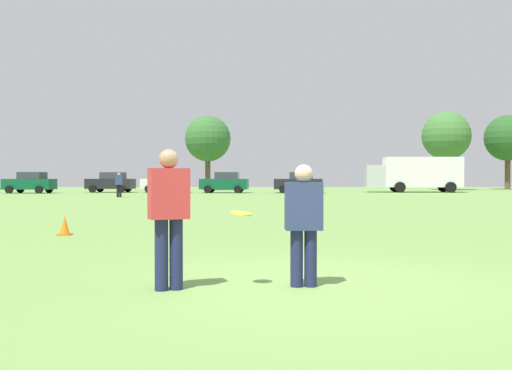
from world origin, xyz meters
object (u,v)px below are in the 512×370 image
(parked_car_near_right, at_px, (224,182))
(parked_car_center, at_px, (110,182))
(player_thrower, at_px, (168,211))
(parked_car_mid_right, at_px, (166,182))
(frisbee, at_px, (241,213))
(box_truck, at_px, (414,173))
(player_defender, at_px, (303,218))
(bystander_far_jogger, at_px, (118,183))
(parked_car_far_right, at_px, (298,182))
(parked_car_mid_left, at_px, (29,182))
(traffic_cone, at_px, (64,226))

(parked_car_near_right, bearing_deg, parked_car_center, 171.88)
(player_thrower, xyz_separation_m, parked_car_near_right, (-1.65, 43.60, -0.07))
(player_thrower, bearing_deg, parked_car_mid_right, 98.87)
(frisbee, relative_size, box_truck, 0.03)
(player_defender, xyz_separation_m, bystander_far_jogger, (-10.09, 32.52, 0.07))
(parked_car_far_right, bearing_deg, box_truck, 10.59)
(player_thrower, height_order, parked_car_mid_right, parked_car_mid_right)
(player_thrower, xyz_separation_m, player_defender, (1.71, 0.22, -0.11))
(parked_car_far_right, bearing_deg, parked_car_mid_left, -177.88)
(player_defender, distance_m, box_truck, 47.31)
(parked_car_mid_right, bearing_deg, box_truck, 1.80)
(parked_car_mid_left, xyz_separation_m, bystander_far_jogger, (9.99, -9.83, 0.03))
(player_thrower, height_order, frisbee, player_thrower)
(bystander_far_jogger, bearing_deg, traffic_cone, -79.48)
(traffic_cone, bearing_deg, parked_car_mid_right, 95.14)
(frisbee, height_order, box_truck, box_truck)
(parked_car_far_right, xyz_separation_m, bystander_far_jogger, (-13.22, -10.69, 0.03))
(player_thrower, distance_m, parked_car_near_right, 43.63)
(player_defender, bearing_deg, parked_car_mid_left, 115.37)
(parked_car_mid_left, bearing_deg, traffic_cone, -67.51)
(parked_car_center, bearing_deg, player_thrower, -75.07)
(parked_car_far_right, distance_m, bystander_far_jogger, 17.01)
(bystander_far_jogger, bearing_deg, player_defender, -72.76)
(player_thrower, bearing_deg, player_defender, 7.33)
(traffic_cone, height_order, box_truck, box_truck)
(traffic_cone, distance_m, parked_car_center, 39.20)
(parked_car_center, bearing_deg, parked_car_near_right, -8.12)
(parked_car_mid_right, bearing_deg, parked_car_near_right, -11.96)
(player_defender, height_order, bystander_far_jogger, bystander_far_jogger)
(player_thrower, xyz_separation_m, parked_car_center, (-12.02, 45.08, -0.07))
(parked_car_far_right, xyz_separation_m, box_truck, (10.74, 2.01, 0.83))
(player_defender, distance_m, bystander_far_jogger, 34.05)
(parked_car_mid_right, distance_m, parked_car_far_right, 11.89)
(parked_car_center, relative_size, parked_car_near_right, 1.00)
(frisbee, bearing_deg, box_truck, 72.03)
(frisbee, xyz_separation_m, traffic_cone, (-4.47, 6.62, -0.72))
(player_thrower, distance_m, traffic_cone, 7.73)
(traffic_cone, bearing_deg, player_defender, -51.33)
(parked_car_mid_right, bearing_deg, bystander_far_jogger, -96.67)
(parked_car_center, bearing_deg, parked_car_mid_left, -158.45)
(frisbee, xyz_separation_m, box_truck, (14.68, 45.25, 0.80))
(box_truck, bearing_deg, parked_car_near_right, -173.90)
(parked_car_center, xyz_separation_m, box_truck, (27.61, 0.36, 0.83))
(frisbee, xyz_separation_m, bystander_far_jogger, (-9.29, 32.55, 0.00))
(player_thrower, bearing_deg, frisbee, 12.06)
(parked_car_center, distance_m, box_truck, 27.62)
(player_defender, bearing_deg, box_truck, 72.94)
(player_defender, xyz_separation_m, parked_car_mid_left, (-20.08, 42.35, 0.04))
(player_defender, xyz_separation_m, parked_car_near_right, (-3.36, 43.38, 0.04))
(parked_car_mid_left, distance_m, parked_car_center, 6.83)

